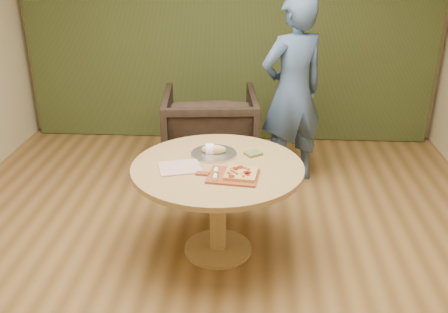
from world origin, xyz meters
TOP-DOWN VIEW (x-y plane):
  - room_shell at (0.00, 0.00)m, footprint 5.04×6.04m
  - curtain at (0.00, 2.90)m, footprint 4.80×0.14m
  - pedestal_table at (0.05, 0.37)m, footprint 1.29×1.29m
  - pizza_paddle at (0.17, 0.17)m, footprint 0.46×0.32m
  - flatbread_pizza at (0.23, 0.18)m, footprint 0.25×0.25m
  - cutlery_roll at (0.05, 0.16)m, footprint 0.03×0.20m
  - newspaper at (-0.22, 0.30)m, footprint 0.36×0.32m
  - serving_tray at (0.01, 0.57)m, footprint 0.36×0.36m
  - bread_roll at (-0.00, 0.57)m, footprint 0.19×0.09m
  - green_packet at (0.31, 0.58)m, footprint 0.16×0.15m
  - armchair at (-0.14, 1.87)m, footprint 1.02×0.97m
  - person_standing at (0.68, 1.70)m, footprint 0.81×0.72m

SIDE VIEW (x-z plane):
  - armchair at x=-0.14m, z-range 0.00..0.97m
  - pedestal_table at x=0.05m, z-range 0.23..0.98m
  - newspaper at x=-0.22m, z-range 0.75..0.76m
  - serving_tray at x=0.01m, z-range 0.75..0.77m
  - pizza_paddle at x=0.17m, z-range 0.75..0.77m
  - green_packet at x=0.31m, z-range 0.75..0.77m
  - flatbread_pizza at x=0.23m, z-range 0.76..0.80m
  - cutlery_roll at x=0.05m, z-range 0.76..0.80m
  - bread_roll at x=0.00m, z-range 0.75..0.84m
  - person_standing at x=0.68m, z-range 0.00..1.87m
  - room_shell at x=0.00m, z-range -0.02..2.82m
  - curtain at x=0.00m, z-range 0.01..2.79m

